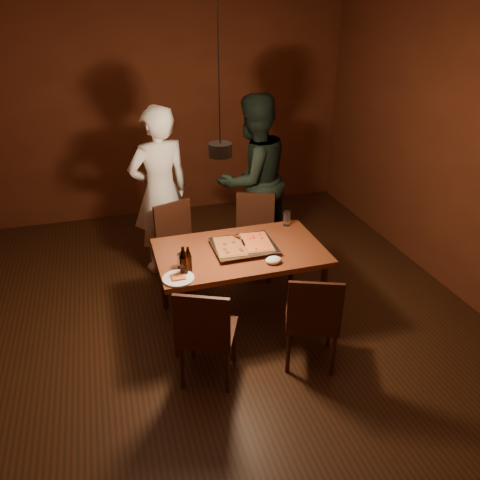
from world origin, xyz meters
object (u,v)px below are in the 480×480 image
object	(u,v)px
diner_white	(160,192)
beer_bottle_a	(183,261)
diner_dark	(253,180)
chair_far_right	(254,227)
chair_near_left	(205,328)
beer_bottle_b	(188,259)
dining_table	(240,257)
pendant_lamp	(220,148)
chair_far_left	(179,237)
plate_slice	(178,278)
pizza_tray	(244,247)
chair_near_right	(313,314)

from	to	relation	value
diner_white	beer_bottle_a	bearing A→B (deg)	73.43
diner_dark	chair_far_right	bearing A→B (deg)	54.51
chair_near_left	beer_bottle_a	xyz separation A→B (m)	(-0.06, 0.46, 0.34)
beer_bottle_b	diner_dark	xyz separation A→B (m)	(1.02, 1.41, 0.09)
beer_bottle_a	dining_table	bearing A→B (deg)	25.92
beer_bottle_b	diner_dark	bearing A→B (deg)	54.12
beer_bottle_a	beer_bottle_b	distance (m)	0.07
chair_near_left	beer_bottle_b	bearing A→B (deg)	116.48
dining_table	diner_white	world-z (taller)	diner_white
pendant_lamp	beer_bottle_a	bearing A→B (deg)	-168.79
chair_far_left	plate_slice	size ratio (longest dim) A/B	2.07
chair_far_right	chair_near_left	distance (m)	1.81
dining_table	pizza_tray	distance (m)	0.10
diner_white	plate_slice	bearing A→B (deg)	71.22
dining_table	chair_far_left	xyz separation A→B (m)	(-0.43, 0.82, -0.14)
pendant_lamp	chair_far_right	bearing A→B (deg)	58.54
chair_near_left	chair_near_right	world-z (taller)	same
chair_near_left	pizza_tray	bearing A→B (deg)	78.90
chair_far_left	pizza_tray	size ratio (longest dim) A/B	0.97
dining_table	pendant_lamp	size ratio (longest dim) A/B	1.36
beer_bottle_b	pizza_tray	bearing A→B (deg)	22.36
chair_near_left	beer_bottle_b	world-z (taller)	beer_bottle_b
chair_near_left	beer_bottle_a	distance (m)	0.58
chair_near_right	chair_near_left	bearing A→B (deg)	-162.60
beer_bottle_b	diner_white	size ratio (longest dim) A/B	0.12
dining_table	chair_near_right	size ratio (longest dim) A/B	2.74
beer_bottle_a	diner_dark	xyz separation A→B (m)	(1.07, 1.46, 0.07)
chair_far_left	plate_slice	distance (m)	1.19
diner_white	pendant_lamp	world-z (taller)	pendant_lamp
chair_far_right	pendant_lamp	bearing A→B (deg)	81.25
plate_slice	diner_dark	bearing A→B (deg)	53.37
dining_table	diner_dark	bearing A→B (deg)	66.75
chair_near_right	dining_table	bearing A→B (deg)	136.29
chair_far_right	beer_bottle_a	world-z (taller)	beer_bottle_a
chair_far_right	diner_white	distance (m)	1.08
chair_near_right	diner_white	bearing A→B (deg)	136.34
chair_near_left	chair_near_right	size ratio (longest dim) A/B	1.02
diner_white	diner_dark	distance (m)	1.04
beer_bottle_b	plate_slice	distance (m)	0.18
chair_near_left	pizza_tray	distance (m)	0.94
dining_table	diner_dark	world-z (taller)	diner_dark
pizza_tray	beer_bottle_b	bearing A→B (deg)	-153.07
chair_near_left	pizza_tray	world-z (taller)	chair_near_left
chair_far_right	diner_white	bearing A→B (deg)	2.38
beer_bottle_b	diner_dark	distance (m)	1.75
diner_white	pendant_lamp	bearing A→B (deg)	87.34
chair_near_right	diner_white	size ratio (longest dim) A/B	0.30
pizza_tray	beer_bottle_a	xyz separation A→B (m)	(-0.60, -0.27, 0.10)
beer_bottle_b	plate_slice	size ratio (longest dim) A/B	0.86
chair_far_right	plate_slice	size ratio (longest dim) A/B	2.14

